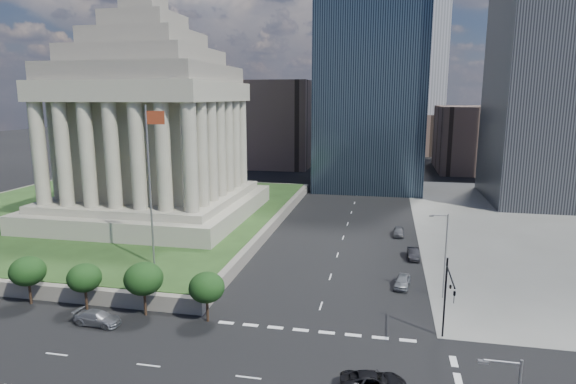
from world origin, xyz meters
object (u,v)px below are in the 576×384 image
(parked_sedan_far, at_px, (399,232))
(pickup_truck, at_px, (374,382))
(street_lamp_north, at_px, (444,251))
(war_memorial, at_px, (149,105))
(suv_grey, at_px, (98,318))
(flagpole, at_px, (151,177))
(parked_sedan_near, at_px, (402,281))
(traffic_signal_ne, at_px, (448,293))
(parked_sedan_mid, at_px, (413,254))

(parked_sedan_far, bearing_deg, pickup_truck, -91.49)
(street_lamp_north, height_order, parked_sedan_far, street_lamp_north)
(war_memorial, height_order, suv_grey, war_memorial)
(flagpole, bearing_deg, war_memorial, 116.89)
(pickup_truck, height_order, suv_grey, pickup_truck)
(parked_sedan_near, bearing_deg, parked_sedan_far, 98.07)
(pickup_truck, distance_m, parked_sedan_far, 44.76)
(street_lamp_north, bearing_deg, traffic_signal_ne, -94.19)
(war_memorial, relative_size, suv_grey, 7.91)
(parked_sedan_near, relative_size, parked_sedan_far, 1.00)
(street_lamp_north, relative_size, parked_sedan_mid, 2.26)
(traffic_signal_ne, height_order, parked_sedan_mid, traffic_signal_ne)
(street_lamp_north, distance_m, suv_grey, 38.06)
(flagpole, distance_m, street_lamp_north, 35.95)
(traffic_signal_ne, relative_size, parked_sedan_mid, 1.81)
(war_memorial, xyz_separation_m, pickup_truck, (40.20, -42.71, -20.67))
(parked_sedan_mid, bearing_deg, traffic_signal_ne, -87.70)
(parked_sedan_near, bearing_deg, pickup_truck, -89.15)
(parked_sedan_near, bearing_deg, traffic_signal_ne, -67.61)
(pickup_truck, bearing_deg, flagpole, 46.64)
(pickup_truck, bearing_deg, parked_sedan_near, -16.85)
(traffic_signal_ne, height_order, street_lamp_north, street_lamp_north)
(street_lamp_north, distance_m, parked_sedan_mid, 14.65)
(flagpole, xyz_separation_m, street_lamp_north, (35.16, 1.00, -7.45))
(suv_grey, bearing_deg, war_memorial, 22.56)
(traffic_signal_ne, relative_size, suv_grey, 1.62)
(suv_grey, bearing_deg, parked_sedan_mid, -45.54)
(parked_sedan_near, bearing_deg, parked_sedan_mid, 88.75)
(suv_grey, height_order, parked_sedan_near, parked_sedan_near)
(war_memorial, relative_size, street_lamp_north, 3.90)
(war_memorial, xyz_separation_m, suv_grey, (12.29, -37.00, -20.68))
(flagpole, xyz_separation_m, traffic_signal_ne, (34.33, -10.30, -7.86))
(traffic_signal_ne, height_order, pickup_truck, traffic_signal_ne)
(suv_grey, distance_m, parked_sedan_near, 34.82)
(flagpole, relative_size, street_lamp_north, 2.00)
(street_lamp_north, height_order, parked_sedan_mid, street_lamp_north)
(street_lamp_north, xyz_separation_m, parked_sedan_far, (-4.33, 24.96, -4.93))
(suv_grey, height_order, parked_sedan_mid, parked_sedan_mid)
(parked_sedan_mid, bearing_deg, suv_grey, -141.27)
(suv_grey, bearing_deg, parked_sedan_far, -34.06)
(traffic_signal_ne, xyz_separation_m, parked_sedan_near, (-3.50, 13.71, -4.51))
(war_memorial, bearing_deg, parked_sedan_near, -25.59)
(flagpole, relative_size, parked_sedan_near, 4.63)
(parked_sedan_near, height_order, parked_sedan_far, parked_sedan_near)
(traffic_signal_ne, relative_size, pickup_truck, 1.52)
(war_memorial, relative_size, parked_sedan_far, 9.06)
(flagpole, bearing_deg, traffic_signal_ne, -16.71)
(pickup_truck, relative_size, parked_sedan_far, 1.22)
(suv_grey, distance_m, parked_sedan_far, 49.61)
(traffic_signal_ne, relative_size, parked_sedan_near, 1.85)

